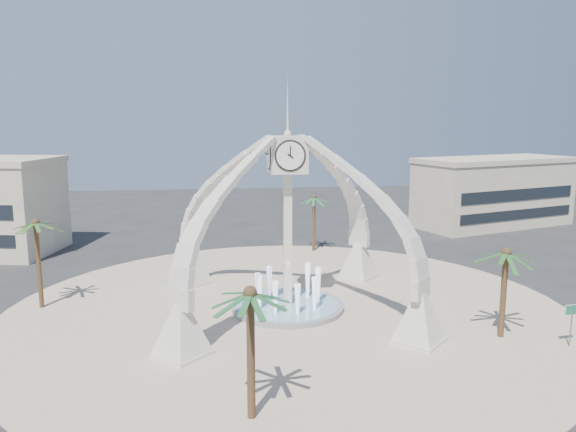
{
  "coord_description": "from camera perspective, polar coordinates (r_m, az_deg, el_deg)",
  "views": [
    {
      "loc": [
        -5.17,
        -37.93,
        13.55
      ],
      "look_at": [
        0.3,
        2.0,
        6.44
      ],
      "focal_mm": 35.0,
      "sensor_mm": 36.0,
      "label": 1
    }
  ],
  "objects": [
    {
      "name": "palm_west",
      "position": [
        43.16,
        -24.27,
        -0.77
      ],
      "size": [
        4.61,
        4.61,
        6.93
      ],
      "rotation": [
        0.0,
        0.0,
        0.37
      ],
      "color": "brown",
      "rests_on": "ground"
    },
    {
      "name": "palm_north",
      "position": [
        56.72,
        2.66,
        1.81
      ],
      "size": [
        4.37,
        4.37,
        6.22
      ],
      "rotation": [
        0.0,
        0.0,
        -0.31
      ],
      "color": "brown",
      "rests_on": "ground"
    },
    {
      "name": "street_sign",
      "position": [
        37.64,
        26.89,
        -8.99
      ],
      "size": [
        1.02,
        0.14,
        2.79
      ],
      "rotation": [
        0.0,
        0.0,
        0.11
      ],
      "color": "slate",
      "rests_on": "ground"
    },
    {
      "name": "building_ne",
      "position": [
        75.29,
        20.13,
        2.35
      ],
      "size": [
        21.87,
        14.17,
        8.6
      ],
      "rotation": [
        0.0,
        0.0,
        0.31
      ],
      "color": "beige",
      "rests_on": "ground"
    },
    {
      "name": "ground",
      "position": [
        40.61,
        -0.04,
        -9.49
      ],
      "size": [
        140.0,
        140.0,
        0.0
      ],
      "primitive_type": "plane",
      "color": "#282828",
      "rests_on": "ground"
    },
    {
      "name": "clock_tower",
      "position": [
        38.92,
        -0.04,
        -0.44
      ],
      "size": [
        17.94,
        17.94,
        16.3
      ],
      "color": "beige",
      "rests_on": "ground"
    },
    {
      "name": "palm_south",
      "position": [
        24.86,
        -3.87,
        -8.02
      ],
      "size": [
        4.6,
        4.6,
        6.71
      ],
      "rotation": [
        0.0,
        0.0,
        0.17
      ],
      "color": "brown",
      "rests_on": "ground"
    },
    {
      "name": "palm_east",
      "position": [
        36.64,
        21.29,
        -3.6
      ],
      "size": [
        4.62,
        4.62,
        6.16
      ],
      "rotation": [
        0.0,
        0.0,
        -0.23
      ],
      "color": "brown",
      "rests_on": "ground"
    },
    {
      "name": "fountain",
      "position": [
        40.51,
        -0.04,
        -9.1
      ],
      "size": [
        8.0,
        8.0,
        3.62
      ],
      "color": "gray",
      "rests_on": "ground"
    },
    {
      "name": "plaza",
      "position": [
        40.6,
        -0.04,
        -9.45
      ],
      "size": [
        40.0,
        40.0,
        0.06
      ],
      "primitive_type": "cylinder",
      "color": "#C2A890",
      "rests_on": "ground"
    }
  ]
}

